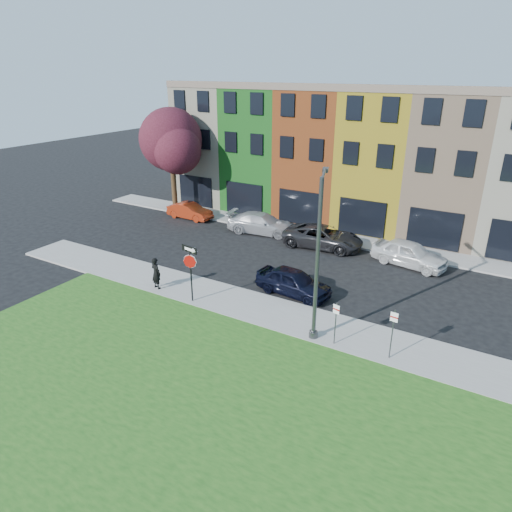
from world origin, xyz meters
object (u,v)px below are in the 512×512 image
Objects in this scene: sedan_near at (293,282)px; street_lamp at (318,260)px; man at (156,273)px; stop_sign at (190,262)px.

sedan_near is 5.36m from street_lamp.
man is 7.58m from sedan_near.
street_lamp reaches higher than man.
stop_sign is 1.71× the size of man.
stop_sign is at bearing 136.77° from sedan_near.
man reaches higher than sedan_near.
sedan_near is at bearing -141.72° from man.
stop_sign is 7.04m from street_lamp.
sedan_near is at bearing 110.11° from street_lamp.
sedan_near is at bearing 50.49° from stop_sign.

